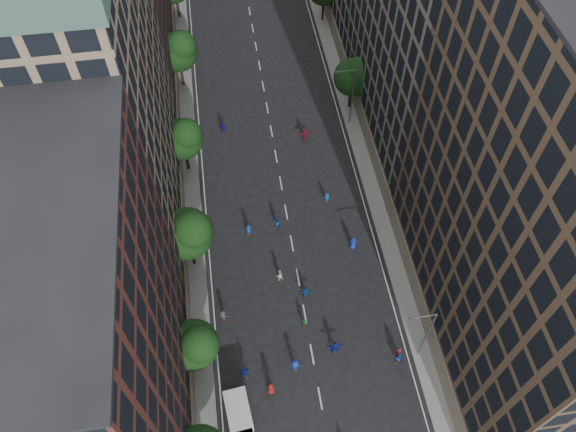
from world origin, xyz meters
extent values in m
plane|color=black|center=(0.00, 40.00, 0.00)|extent=(240.00, 240.00, 0.00)
cube|color=slate|center=(-12.00, 47.50, 0.07)|extent=(4.00, 105.00, 0.15)
cube|color=slate|center=(12.00, 47.50, 0.07)|extent=(4.00, 105.00, 0.15)
cube|color=#4E251E|center=(-19.00, 11.00, 15.00)|extent=(14.00, 22.00, 30.00)
cube|color=#7F6953|center=(-19.00, 35.00, 17.00)|extent=(14.00, 26.00, 34.00)
cube|color=#4D3A29|center=(19.00, 15.00, 18.00)|extent=(14.00, 30.00, 36.00)
cube|color=#60594F|center=(19.00, 44.00, 16.50)|extent=(14.00, 28.00, 33.00)
cylinder|color=black|center=(-11.20, 14.00, 1.85)|extent=(0.36, 0.36, 3.70)
sphere|color=black|center=(-11.20, 14.00, 5.21)|extent=(4.80, 4.80, 4.80)
sphere|color=black|center=(-10.60, 13.52, 6.41)|extent=(3.60, 3.60, 3.60)
cylinder|color=black|center=(-11.20, 26.00, 2.11)|extent=(0.36, 0.36, 4.22)
sphere|color=black|center=(-11.20, 26.00, 5.95)|extent=(5.60, 5.60, 5.60)
sphere|color=black|center=(-10.50, 25.44, 7.35)|extent=(4.20, 4.20, 4.20)
cylinder|color=black|center=(-11.20, 40.00, 1.94)|extent=(0.36, 0.36, 3.87)
sphere|color=black|center=(-11.20, 40.00, 5.46)|extent=(5.00, 5.00, 5.00)
sphere|color=black|center=(-10.57, 39.50, 6.71)|extent=(3.75, 3.75, 3.75)
cylinder|color=black|center=(-11.20, 56.00, 2.02)|extent=(0.36, 0.36, 4.05)
sphere|color=black|center=(-11.20, 56.00, 5.70)|extent=(5.40, 5.40, 5.40)
sphere|color=black|center=(-10.52, 55.46, 7.05)|extent=(4.05, 4.05, 4.05)
cylinder|color=black|center=(-11.20, 72.00, 1.89)|extent=(0.36, 0.36, 3.78)
cylinder|color=black|center=(11.20, 48.00, 1.87)|extent=(0.36, 0.36, 3.74)
sphere|color=black|center=(11.20, 48.00, 5.27)|extent=(5.00, 5.00, 5.00)
sphere|color=black|center=(11.82, 47.50, 6.52)|extent=(3.75, 3.75, 3.75)
cylinder|color=black|center=(11.20, 68.00, 1.98)|extent=(0.36, 0.36, 3.96)
cylinder|color=#595B60|center=(10.60, 12.00, 4.50)|extent=(0.18, 0.18, 9.00)
cylinder|color=#595B60|center=(9.40, 12.00, 9.00)|extent=(2.40, 0.12, 0.12)
cube|color=#595B60|center=(8.30, 12.00, 8.95)|extent=(0.50, 0.22, 0.15)
cylinder|color=#595B60|center=(10.60, 45.00, 4.50)|extent=(0.18, 0.18, 9.00)
cylinder|color=#595B60|center=(9.40, 45.00, 9.00)|extent=(2.40, 0.12, 0.12)
cube|color=#595B60|center=(8.30, 45.00, 8.95)|extent=(0.50, 0.22, 0.15)
cube|color=silver|center=(-7.87, 8.47, 1.47)|extent=(2.51, 3.86, 2.23)
cylinder|color=black|center=(-9.03, 9.77, 0.39)|extent=(0.33, 0.79, 0.77)
cylinder|color=black|center=(-7.01, 9.99, 0.39)|extent=(0.33, 0.79, 0.77)
imported|color=#1546AE|center=(8.31, 11.59, 0.77)|extent=(0.90, 0.79, 1.54)
imported|color=#1534AC|center=(-1.96, 12.21, 0.92)|extent=(1.21, 0.72, 1.84)
imported|color=#121E97|center=(-6.91, 12.28, 0.94)|extent=(1.20, 0.85, 1.89)
imported|color=#1519B1|center=(2.28, 13.52, 0.88)|extent=(1.66, 0.60, 1.77)
imported|color=maroon|center=(-4.59, 10.31, 0.96)|extent=(1.03, 0.76, 1.91)
imported|color=maroon|center=(8.50, 12.12, 0.84)|extent=(0.69, 0.53, 1.68)
imported|color=silver|center=(-2.06, 22.51, 0.88)|extent=(0.97, 0.83, 1.76)
imported|color=#3A393E|center=(-8.50, 18.61, 0.84)|extent=(1.15, 0.74, 1.68)
imported|color=#217031|center=(-0.28, 16.67, 0.75)|extent=(0.91, 0.45, 1.50)
imported|color=#13469A|center=(0.45, 20.01, 0.82)|extent=(1.52, 0.52, 1.63)
imported|color=#152CAE|center=(6.76, 25.36, 0.94)|extent=(1.01, 0.75, 1.88)
imported|color=#1546AF|center=(-4.74, 28.86, 0.96)|extent=(0.73, 0.51, 1.91)
imported|color=#124895|center=(-1.37, 29.57, 0.87)|extent=(1.04, 0.94, 1.74)
imported|color=#12499A|center=(5.05, 32.24, 0.76)|extent=(1.12, 0.89, 1.52)
imported|color=#181299|center=(-6.35, 45.58, 0.93)|extent=(1.12, 0.54, 1.86)
imported|color=maroon|center=(4.15, 42.78, 0.94)|extent=(1.80, 0.77, 1.88)
camera|label=1|loc=(-5.60, -7.53, 54.26)|focal=35.00mm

